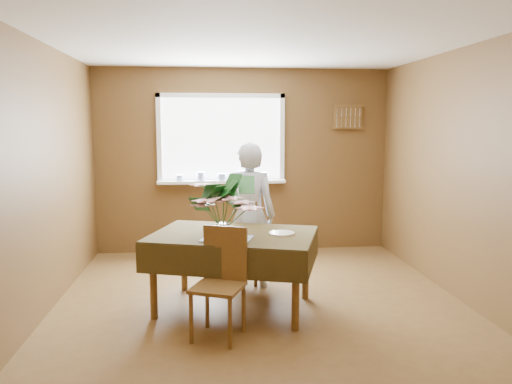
{
  "coord_description": "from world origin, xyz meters",
  "views": [
    {
      "loc": [
        -0.53,
        -4.56,
        1.75
      ],
      "look_at": [
        0.0,
        0.55,
        1.05
      ],
      "focal_mm": 35.0,
      "sensor_mm": 36.0,
      "label": 1
    }
  ],
  "objects": [
    {
      "name": "chair_near",
      "position": [
        -0.4,
        -0.56,
        0.5
      ],
      "size": [
        0.51,
        0.51,
        0.9
      ],
      "rotation": [
        0.0,
        0.0,
        -0.4
      ],
      "color": "brown",
      "rests_on": "floor"
    },
    {
      "name": "spoon_rack",
      "position": [
        1.45,
        2.22,
        1.85
      ],
      "size": [
        0.44,
        0.05,
        0.33
      ],
      "color": "brown",
      "rests_on": "wall_back"
    },
    {
      "name": "wall_front",
      "position": [
        0.0,
        -2.25,
        1.25
      ],
      "size": [
        4.0,
        0.0,
        4.0
      ],
      "primitive_type": "plane",
      "rotation": [
        -1.57,
        0.0,
        0.0
      ],
      "color": "brown",
      "rests_on": "floor"
    },
    {
      "name": "chair_far",
      "position": [
        -0.09,
        0.81,
        0.51
      ],
      "size": [
        0.56,
        0.56,
        0.94
      ],
      "rotation": [
        0.0,
        0.0,
        2.55
      ],
      "color": "brown",
      "rests_on": "floor"
    },
    {
      "name": "side_plate",
      "position": [
        0.18,
        -0.04,
        0.74
      ],
      "size": [
        0.25,
        0.25,
        0.01
      ],
      "primitive_type": "cylinder",
      "rotation": [
        0.0,
        0.0,
        0.01
      ],
      "color": "white",
      "rests_on": "dining_table"
    },
    {
      "name": "wall_back",
      "position": [
        0.0,
        2.25,
        1.25
      ],
      "size": [
        4.0,
        0.0,
        4.0
      ],
      "primitive_type": "plane",
      "rotation": [
        1.57,
        0.0,
        0.0
      ],
      "color": "brown",
      "rests_on": "floor"
    },
    {
      "name": "ceiling",
      "position": [
        0.0,
        0.0,
        2.5
      ],
      "size": [
        4.5,
        4.5,
        0.0
      ],
      "primitive_type": "plane",
      "rotation": [
        3.14,
        0.0,
        0.0
      ],
      "color": "white",
      "rests_on": "wall_back"
    },
    {
      "name": "flower_bouquet",
      "position": [
        -0.38,
        -0.21,
        1.06
      ],
      "size": [
        0.59,
        0.59,
        0.51
      ],
      "rotation": [
        0.0,
        0.0,
        0.18
      ],
      "color": "white",
      "rests_on": "dining_table"
    },
    {
      "name": "window_assembly",
      "position": [
        -0.29,
        2.2,
        1.35
      ],
      "size": [
        1.72,
        0.2,
        1.22
      ],
      "color": "white",
      "rests_on": "wall_back"
    },
    {
      "name": "table_knife",
      "position": [
        -0.18,
        -0.22,
        0.74
      ],
      "size": [
        0.03,
        0.23,
        0.0
      ],
      "primitive_type": "cube",
      "rotation": [
        0.0,
        0.0,
        0.04
      ],
      "color": "silver",
      "rests_on": "dining_table"
    },
    {
      "name": "wall_right",
      "position": [
        2.0,
        0.0,
        1.25
      ],
      "size": [
        0.0,
        4.5,
        4.5
      ],
      "primitive_type": "plane",
      "rotation": [
        1.57,
        0.0,
        -1.57
      ],
      "color": "brown",
      "rests_on": "floor"
    },
    {
      "name": "wall_left",
      "position": [
        -2.0,
        0.0,
        1.25
      ],
      "size": [
        0.0,
        4.5,
        4.5
      ],
      "primitive_type": "plane",
      "rotation": [
        1.57,
        0.0,
        1.57
      ],
      "color": "brown",
      "rests_on": "floor"
    },
    {
      "name": "seated_woman",
      "position": [
        -0.06,
        0.69,
        0.78
      ],
      "size": [
        0.64,
        0.49,
        1.56
      ],
      "primitive_type": "imported",
      "rotation": [
        0.0,
        0.0,
        2.91
      ],
      "color": "white",
      "rests_on": "floor"
    },
    {
      "name": "dining_table",
      "position": [
        -0.27,
        0.03,
        0.64
      ],
      "size": [
        1.75,
        1.43,
        0.74
      ],
      "rotation": [
        0.0,
        0.0,
        -0.31
      ],
      "color": "brown",
      "rests_on": "floor"
    },
    {
      "name": "floor",
      "position": [
        0.0,
        0.0,
        0.0
      ],
      "size": [
        4.5,
        4.5,
        0.0
      ],
      "primitive_type": "plane",
      "color": "brown",
      "rests_on": "ground"
    }
  ]
}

